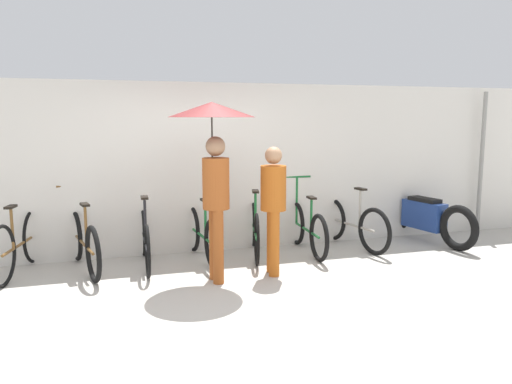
{
  "coord_description": "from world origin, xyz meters",
  "views": [
    {
      "loc": [
        -1.23,
        -5.09,
        1.96
      ],
      "look_at": [
        0.64,
        1.12,
        1.0
      ],
      "focal_mm": 35.0,
      "sensor_mm": 36.0,
      "label": 1
    }
  ],
  "objects_px": {
    "parked_bicycle_5": "(307,229)",
    "parked_bicycle_2": "(145,239)",
    "pedestrian_center": "(273,201)",
    "parked_bicycle_0": "(19,244)",
    "parked_bicycle_6": "(352,224)",
    "parked_bicycle_3": "(202,235)",
    "pedestrian_leading": "(213,140)",
    "parked_bicycle_1": "(84,243)",
    "parked_bicycle_4": "(255,229)",
    "motorcycle": "(424,217)"
  },
  "relations": [
    {
      "from": "parked_bicycle_2",
      "to": "motorcycle",
      "type": "height_order",
      "value": "parked_bicycle_2"
    },
    {
      "from": "parked_bicycle_5",
      "to": "parked_bicycle_6",
      "type": "distance_m",
      "value": 0.78
    },
    {
      "from": "parked_bicycle_0",
      "to": "parked_bicycle_1",
      "type": "xyz_separation_m",
      "value": [
        0.77,
        -0.09,
        -0.02
      ]
    },
    {
      "from": "parked_bicycle_2",
      "to": "parked_bicycle_0",
      "type": "bearing_deg",
      "value": 87.54
    },
    {
      "from": "parked_bicycle_0",
      "to": "pedestrian_center",
      "type": "height_order",
      "value": "pedestrian_center"
    },
    {
      "from": "parked_bicycle_4",
      "to": "pedestrian_leading",
      "type": "distance_m",
      "value": 1.79
    },
    {
      "from": "parked_bicycle_4",
      "to": "parked_bicycle_1",
      "type": "bearing_deg",
      "value": 105.53
    },
    {
      "from": "parked_bicycle_1",
      "to": "parked_bicycle_4",
      "type": "height_order",
      "value": "parked_bicycle_4"
    },
    {
      "from": "parked_bicycle_1",
      "to": "parked_bicycle_6",
      "type": "xyz_separation_m",
      "value": [
        3.88,
        0.08,
        -0.0
      ]
    },
    {
      "from": "parked_bicycle_0",
      "to": "pedestrian_leading",
      "type": "height_order",
      "value": "pedestrian_leading"
    },
    {
      "from": "parked_bicycle_2",
      "to": "parked_bicycle_6",
      "type": "distance_m",
      "value": 3.11
    },
    {
      "from": "parked_bicycle_5",
      "to": "parked_bicycle_3",
      "type": "bearing_deg",
      "value": 91.44
    },
    {
      "from": "pedestrian_leading",
      "to": "pedestrian_center",
      "type": "bearing_deg",
      "value": -4.39
    },
    {
      "from": "parked_bicycle_3",
      "to": "pedestrian_leading",
      "type": "distance_m",
      "value": 1.61
    },
    {
      "from": "parked_bicycle_3",
      "to": "pedestrian_leading",
      "type": "height_order",
      "value": "pedestrian_leading"
    },
    {
      "from": "parked_bicycle_1",
      "to": "motorcycle",
      "type": "distance_m",
      "value": 5.16
    },
    {
      "from": "parked_bicycle_0",
      "to": "motorcycle",
      "type": "distance_m",
      "value": 5.94
    },
    {
      "from": "parked_bicycle_5",
      "to": "motorcycle",
      "type": "relative_size",
      "value": 0.82
    },
    {
      "from": "parked_bicycle_1",
      "to": "parked_bicycle_2",
      "type": "bearing_deg",
      "value": -103.74
    },
    {
      "from": "pedestrian_leading",
      "to": "parked_bicycle_3",
      "type": "bearing_deg",
      "value": 86.44
    },
    {
      "from": "pedestrian_center",
      "to": "motorcycle",
      "type": "bearing_deg",
      "value": 26.51
    },
    {
      "from": "parked_bicycle_2",
      "to": "parked_bicycle_3",
      "type": "relative_size",
      "value": 1.0
    },
    {
      "from": "motorcycle",
      "to": "parked_bicycle_6",
      "type": "bearing_deg",
      "value": 78.52
    },
    {
      "from": "parked_bicycle_6",
      "to": "pedestrian_center",
      "type": "xyz_separation_m",
      "value": [
        -1.59,
        -0.93,
        0.58
      ]
    },
    {
      "from": "parked_bicycle_0",
      "to": "parked_bicycle_6",
      "type": "distance_m",
      "value": 4.66
    },
    {
      "from": "parked_bicycle_4",
      "to": "parked_bicycle_6",
      "type": "relative_size",
      "value": 1.0
    },
    {
      "from": "parked_bicycle_2",
      "to": "parked_bicycle_4",
      "type": "bearing_deg",
      "value": -85.63
    },
    {
      "from": "parked_bicycle_4",
      "to": "parked_bicycle_5",
      "type": "height_order",
      "value": "parked_bicycle_4"
    },
    {
      "from": "parked_bicycle_3",
      "to": "pedestrian_center",
      "type": "bearing_deg",
      "value": -145.82
    },
    {
      "from": "parked_bicycle_2",
      "to": "parked_bicycle_3",
      "type": "xyz_separation_m",
      "value": [
        0.78,
        0.05,
        -0.0
      ]
    },
    {
      "from": "parked_bicycle_1",
      "to": "pedestrian_leading",
      "type": "bearing_deg",
      "value": -131.54
    },
    {
      "from": "parked_bicycle_2",
      "to": "pedestrian_center",
      "type": "xyz_separation_m",
      "value": [
        1.52,
        -0.84,
        0.58
      ]
    },
    {
      "from": "parked_bicycle_5",
      "to": "parked_bicycle_2",
      "type": "bearing_deg",
      "value": 93.22
    },
    {
      "from": "parked_bicycle_6",
      "to": "parked_bicycle_1",
      "type": "bearing_deg",
      "value": 80.19
    },
    {
      "from": "parked_bicycle_1",
      "to": "parked_bicycle_5",
      "type": "bearing_deg",
      "value": -103.29
    },
    {
      "from": "pedestrian_center",
      "to": "parked_bicycle_0",
      "type": "bearing_deg",
      "value": 171.4
    },
    {
      "from": "parked_bicycle_1",
      "to": "parked_bicycle_3",
      "type": "xyz_separation_m",
      "value": [
        1.55,
        0.04,
        -0.01
      ]
    },
    {
      "from": "parked_bicycle_1",
      "to": "parked_bicycle_2",
      "type": "relative_size",
      "value": 1.04
    },
    {
      "from": "parked_bicycle_1",
      "to": "parked_bicycle_5",
      "type": "distance_m",
      "value": 3.11
    },
    {
      "from": "parked_bicycle_3",
      "to": "pedestrian_leading",
      "type": "relative_size",
      "value": 0.79
    },
    {
      "from": "parked_bicycle_6",
      "to": "pedestrian_center",
      "type": "height_order",
      "value": "pedestrian_center"
    },
    {
      "from": "parked_bicycle_1",
      "to": "parked_bicycle_2",
      "type": "distance_m",
      "value": 0.78
    },
    {
      "from": "pedestrian_leading",
      "to": "motorcycle",
      "type": "xyz_separation_m",
      "value": [
        3.62,
        0.91,
        -1.32
      ]
    },
    {
      "from": "parked_bicycle_0",
      "to": "parked_bicycle_1",
      "type": "height_order",
      "value": "parked_bicycle_1"
    },
    {
      "from": "parked_bicycle_2",
      "to": "parked_bicycle_6",
      "type": "bearing_deg",
      "value": -87.09
    },
    {
      "from": "parked_bicycle_2",
      "to": "parked_bicycle_5",
      "type": "bearing_deg",
      "value": -88.66
    },
    {
      "from": "parked_bicycle_4",
      "to": "parked_bicycle_2",
      "type": "bearing_deg",
      "value": 106.74
    },
    {
      "from": "parked_bicycle_2",
      "to": "parked_bicycle_5",
      "type": "xyz_separation_m",
      "value": [
        2.33,
        0.0,
        -0.01
      ]
    },
    {
      "from": "parked_bicycle_5",
      "to": "pedestrian_center",
      "type": "height_order",
      "value": "pedestrian_center"
    },
    {
      "from": "parked_bicycle_5",
      "to": "motorcycle",
      "type": "height_order",
      "value": "parked_bicycle_5"
    }
  ]
}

